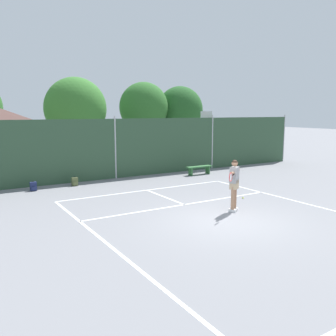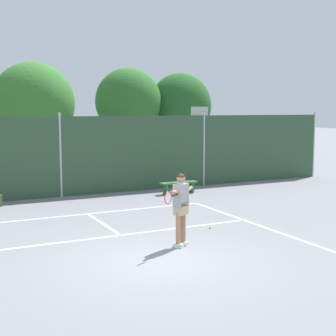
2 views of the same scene
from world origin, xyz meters
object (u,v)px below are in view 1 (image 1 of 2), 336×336
courtside_bench (199,168)px  backpack_olive (75,182)px  basketball_hoop (206,130)px  backpack_navy (33,187)px  tennis_ball (243,198)px  tennis_player (234,181)px

courtside_bench → backpack_olive: bearing=175.1°
backpack_olive → courtside_bench: bearing=-4.9°
basketball_hoop → backpack_navy: bearing=-168.7°
backpack_olive → courtside_bench: (6.97, -0.60, 0.17)m
tennis_ball → backpack_olive: bearing=129.5°
tennis_player → tennis_ball: 2.30m
tennis_player → backpack_navy: tennis_player is taller
basketball_hoop → tennis_player: size_ratio=1.91×
backpack_navy → courtside_bench: size_ratio=0.29×
backpack_navy → tennis_player: bearing=-53.4°
tennis_player → backpack_navy: size_ratio=4.01×
basketball_hoop → backpack_navy: 11.86m
tennis_ball → backpack_navy: (-7.01, 6.04, 0.16)m
tennis_player → tennis_ball: size_ratio=28.10×
backpack_navy → courtside_bench: 8.91m
backpack_navy → backpack_olive: 1.94m
backpack_navy → backpack_olive: (1.93, 0.14, 0.00)m
backpack_navy → courtside_bench: (8.90, -0.47, 0.17)m
backpack_navy → backpack_olive: size_ratio=1.00×
backpack_olive → tennis_ball: bearing=-50.5°
tennis_ball → backpack_olive: backpack_olive is taller
tennis_player → backpack_navy: 9.10m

